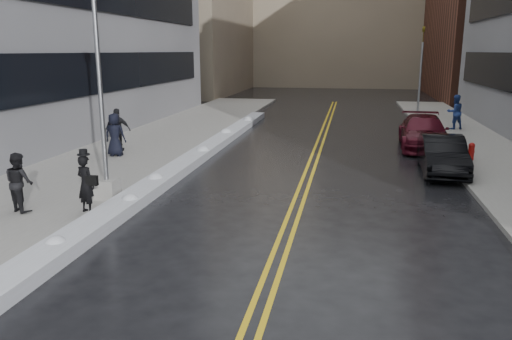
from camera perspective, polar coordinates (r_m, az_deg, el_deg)
The scene contains 18 objects.
ground at distance 13.19m, azimuth -7.58°, elevation -7.04°, with size 160.00×160.00×0.00m, color black.
sidewalk_west at distance 24.21m, azimuth -13.16°, elevation 2.36°, with size 5.50×50.00×0.15m, color gray.
sidewalk_east at distance 22.97m, azimuth 25.72°, elevation 0.78°, with size 4.00×50.00×0.15m, color gray.
lane_line_left at distance 22.24m, azimuth 6.33°, elevation 1.49°, with size 0.12×50.00×0.01m, color gold.
lane_line_right at distance 22.22m, azimuth 7.10°, elevation 1.45°, with size 0.12×50.00×0.01m, color gold.
snow_ridge at distance 21.19m, azimuth -7.15°, elevation 1.32°, with size 0.90×30.00×0.34m, color silver.
building_west_far at distance 59.17m, azimuth -8.90°, elevation 17.60°, with size 14.00×22.00×18.00m, color gray.
building_far at distance 72.01m, azimuth 9.65°, elevation 18.41°, with size 36.00×16.00×22.00m, color gray.
lamppost at distance 15.65m, azimuth -17.14°, elevation 5.31°, with size 0.65×0.65×7.62m.
fire_hydrant at distance 22.64m, azimuth 23.40°, elevation 2.07°, with size 0.26×0.26×0.73m.
traffic_signal at distance 36.01m, azimuth 18.31°, elevation 10.92°, with size 0.16×0.20×6.00m.
pedestrian_fedora at distance 14.71m, azimuth -18.87°, elevation -1.52°, with size 0.60×0.39×1.65m, color black.
pedestrian_b at distance 15.53m, azimuth -25.44°, elevation -1.26°, with size 0.82×0.64×1.69m, color black.
pedestrian_c at distance 22.33m, azimuth -15.83°, elevation 3.90°, with size 0.90×0.59×1.85m, color black.
pedestrian_d at distance 23.37m, azimuth -15.50°, elevation 4.44°, with size 1.14×0.47×1.94m, color black.
pedestrian_east at distance 31.21m, azimuth 21.79°, elevation 6.18°, with size 0.97×0.75×1.99m, color navy.
car_black at distance 20.33m, azimuth 20.53°, elevation 1.63°, with size 1.53×4.38×1.44m, color black.
car_maroon at distance 25.35m, azimuth 18.60°, elevation 4.11°, with size 2.18×5.35×1.55m, color #450B17.
Camera 1 is at (3.98, -11.70, 4.60)m, focal length 35.00 mm.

